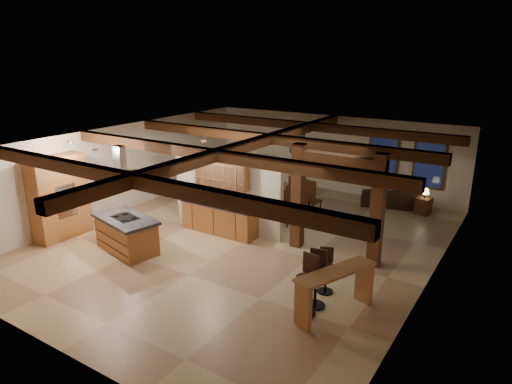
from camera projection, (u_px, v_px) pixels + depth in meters
ground at (245, 241)px, 13.10m from camera, size 12.00×12.00×0.00m
room_walls at (245, 181)px, 12.57m from camera, size 12.00×12.00×12.00m
ceiling_beams at (245, 146)px, 12.28m from camera, size 10.00×12.00×0.28m
timber_posts at (336, 192)px, 11.69m from camera, size 2.50×0.30×2.90m
partition_wall at (227, 194)px, 13.69m from camera, size 3.80×0.18×2.20m
pantry_cabinet at (60, 197)px, 13.06m from camera, size 0.67×1.60×2.40m
back_counter at (219, 217)px, 13.56m from camera, size 2.50×0.66×0.94m
upper_display_cabinet at (222, 171)px, 13.32m from camera, size 1.80×0.36×0.95m
range_hood at (122, 188)px, 11.95m from camera, size 1.10×1.10×1.40m
back_windows at (406, 162)px, 15.98m from camera, size 2.70×0.07×1.70m
framed_art at (297, 143)px, 18.14m from camera, size 0.65×0.05×0.85m
recessed_cans at (124, 144)px, 12.00m from camera, size 3.16×2.46×0.03m
kitchen_island at (126, 234)px, 12.34m from camera, size 2.13×1.46×0.97m
dining_table at (284, 206)px, 15.18m from camera, size 1.74×1.09×0.58m
sofa at (393, 198)px, 15.94m from camera, size 2.27×1.40×0.62m
microwave at (221, 199)px, 13.35m from camera, size 0.49×0.35×0.26m
bar_counter at (336, 285)px, 9.25m from camera, size 1.17×1.94×1.00m
side_table at (423, 206)px, 15.17m from camera, size 0.52×0.52×0.56m
table_lamp at (425, 191)px, 15.03m from camera, size 0.27×0.27×0.31m
bar_stool_a at (307, 284)px, 9.32m from camera, size 0.45×0.46×1.28m
bar_stool_b at (316, 278)px, 9.61m from camera, size 0.44×0.45×1.24m
bar_stool_c at (326, 270)px, 10.20m from camera, size 0.39×0.40×1.04m
dining_chairs at (284, 197)px, 15.08m from camera, size 2.13×2.13×1.19m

